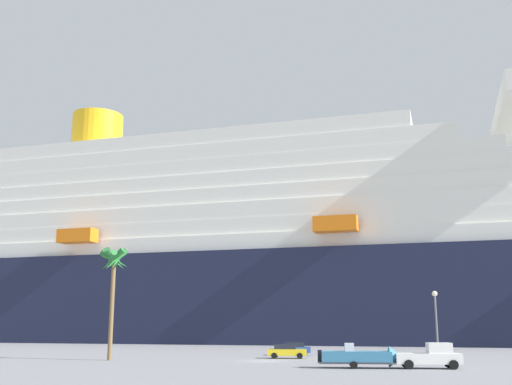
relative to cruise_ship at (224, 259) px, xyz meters
name	(u,v)px	position (x,y,z in m)	size (l,w,h in m)	color
ground_plane	(296,350)	(20.05, -36.33, -17.91)	(600.00, 600.00, 0.00)	gray
cruise_ship	(224,259)	(0.00, 0.00, 0.00)	(275.15, 63.23, 61.26)	#191E38
pickup_truck	(431,356)	(36.31, -75.12, -16.86)	(5.74, 2.63, 2.20)	white
small_boat_on_trailer	(365,357)	(30.63, -75.56, -16.95)	(8.44, 2.52, 2.15)	#595960
palm_tree	(114,267)	(3.51, -68.06, -7.95)	(3.30, 3.42, 12.10)	brown
street_lamp	(436,315)	(37.90, -65.87, -13.17)	(0.56, 0.56, 7.15)	slate
parked_car_yellow_taxi	(287,351)	(21.79, -60.98, -17.07)	(4.46, 2.28, 1.58)	yellow
parked_car_blue_suv	(293,348)	(21.65, -53.93, -17.07)	(4.63, 2.60, 1.58)	#264C99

